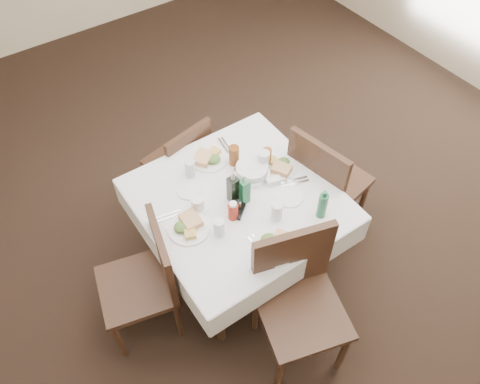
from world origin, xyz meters
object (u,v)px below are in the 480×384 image
at_px(water_s, 277,211).
at_px(green_bottle, 322,205).
at_px(chair_east, 323,180).
at_px(bread_basket, 252,171).
at_px(oil_cruet_dark, 233,189).
at_px(oil_cruet_green, 244,190).
at_px(chair_west, 149,276).
at_px(water_e, 264,160).
at_px(coffee_mug, 198,204).
at_px(dining_table, 238,207).
at_px(ketchup_bottle, 233,211).
at_px(chair_north, 183,161).
at_px(water_w, 219,227).
at_px(chair_south, 297,292).
at_px(water_n, 190,168).

distance_m(water_s, green_bottle, 0.28).
distance_m(chair_east, bread_basket, 0.57).
bearing_deg(oil_cruet_dark, oil_cruet_green, -41.11).
height_order(chair_west, water_e, chair_west).
height_order(oil_cruet_dark, coffee_mug, oil_cruet_dark).
bearing_deg(oil_cruet_green, dining_table, 116.05).
bearing_deg(oil_cruet_green, bread_basket, 41.55).
height_order(ketchup_bottle, coffee_mug, ketchup_bottle).
xyz_separation_m(chair_west, green_bottle, (1.04, -0.36, 0.32)).
distance_m(water_e, bread_basket, 0.11).
relative_size(chair_north, water_w, 6.94).
height_order(oil_cruet_dark, oil_cruet_green, oil_cruet_dark).
relative_size(chair_south, oil_cruet_green, 4.30).
relative_size(water_e, oil_cruet_dark, 0.56).
bearing_deg(green_bottle, water_e, 95.82).
relative_size(water_s, ketchup_bottle, 0.94).
distance_m(coffee_mug, green_bottle, 0.76).
distance_m(chair_west, oil_cruet_green, 0.79).
xyz_separation_m(chair_south, water_s, (0.14, 0.40, 0.24)).
bearing_deg(bread_basket, water_s, -102.75).
height_order(dining_table, water_s, water_s).
relative_size(chair_south, ketchup_bottle, 7.50).
bearing_deg(chair_east, oil_cruet_green, 175.98).
bearing_deg(water_e, coffee_mug, -175.51).
distance_m(water_n, green_bottle, 0.88).
relative_size(chair_south, bread_basket, 4.35).
bearing_deg(chair_east, dining_table, 172.70).
bearing_deg(chair_west, chair_north, 48.06).
bearing_deg(coffee_mug, water_w, -88.70).
height_order(dining_table, water_e, water_e).
distance_m(water_e, oil_cruet_green, 0.31).
xyz_separation_m(dining_table, coffee_mug, (-0.25, 0.07, 0.13)).
bearing_deg(coffee_mug, dining_table, -16.28).
relative_size(chair_east, oil_cruet_dark, 3.99).
distance_m(chair_east, oil_cruet_green, 0.72).
relative_size(chair_east, water_s, 7.80).
height_order(water_e, oil_cruet_dark, oil_cruet_dark).
height_order(chair_west, water_s, chair_west).
height_order(chair_north, green_bottle, green_bottle).
relative_size(oil_cruet_dark, green_bottle, 1.14).
height_order(chair_south, oil_cruet_green, chair_south).
height_order(chair_north, ketchup_bottle, ketchup_bottle).
height_order(water_w, oil_cruet_dark, oil_cruet_dark).
xyz_separation_m(dining_table, bread_basket, (0.19, 0.11, 0.13)).
xyz_separation_m(chair_north, water_s, (0.12, -0.98, 0.34)).
height_order(water_s, coffee_mug, water_s).
bearing_deg(dining_table, chair_north, 91.11).
bearing_deg(chair_east, water_n, 152.57).
bearing_deg(water_s, bread_basket, 77.25).
height_order(chair_east, green_bottle, chair_east).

